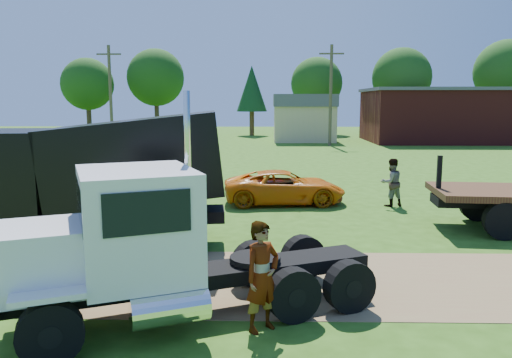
{
  "coord_description": "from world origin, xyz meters",
  "views": [
    {
      "loc": [
        0.33,
        -10.68,
        3.96
      ],
      "look_at": [
        -0.03,
        4.53,
        1.6
      ],
      "focal_mm": 35.0,
      "sensor_mm": 36.0,
      "label": 1
    }
  ],
  "objects_px": {
    "black_dump_truck": "(79,174)",
    "spectator_a": "(262,277)",
    "white_semi_tractor": "(143,247)",
    "orange_pickup": "(285,187)"
  },
  "relations": [
    {
      "from": "black_dump_truck",
      "to": "spectator_a",
      "type": "height_order",
      "value": "black_dump_truck"
    },
    {
      "from": "white_semi_tractor",
      "to": "spectator_a",
      "type": "relative_size",
      "value": 3.57
    },
    {
      "from": "spectator_a",
      "to": "white_semi_tractor",
      "type": "bearing_deg",
      "value": 132.41
    },
    {
      "from": "white_semi_tractor",
      "to": "spectator_a",
      "type": "xyz_separation_m",
      "value": [
        2.11,
        -0.25,
        -0.45
      ]
    },
    {
      "from": "orange_pickup",
      "to": "spectator_a",
      "type": "bearing_deg",
      "value": 171.44
    },
    {
      "from": "black_dump_truck",
      "to": "spectator_a",
      "type": "relative_size",
      "value": 4.47
    },
    {
      "from": "white_semi_tractor",
      "to": "black_dump_truck",
      "type": "relative_size",
      "value": 0.8
    },
    {
      "from": "black_dump_truck",
      "to": "spectator_a",
      "type": "bearing_deg",
      "value": -51.29
    },
    {
      "from": "white_semi_tractor",
      "to": "spectator_a",
      "type": "bearing_deg",
      "value": -29.56
    },
    {
      "from": "white_semi_tractor",
      "to": "orange_pickup",
      "type": "xyz_separation_m",
      "value": [
        2.87,
        10.79,
        -0.77
      ]
    }
  ]
}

